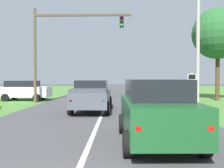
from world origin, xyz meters
The scene contains 8 objects.
ground_plane centered at (0.00, 9.58, 0.00)m, with size 120.00×120.00×0.00m, color #424244.
red_suv_near centered at (2.14, 4.41, 1.07)m, with size 2.39×4.56×2.05m.
pickup_truck_lead centered at (-0.68, 11.48, 0.99)m, with size 2.36×5.03×1.93m.
traffic_light centered at (-3.81, 16.58, 5.18)m, with size 8.07×0.40×7.79m.
keep_moving_sign centered at (6.35, 14.54, 1.59)m, with size 0.60×0.09×2.49m.
oak_tree_right centered at (9.97, 18.89, 6.04)m, with size 4.59×4.59×8.35m.
crossing_suv_far centered at (-7.57, 18.52, 0.95)m, with size 4.49×2.20×1.80m.
utility_pole_right centered at (7.27, 16.07, 4.29)m, with size 0.28×0.28×8.57m, color #9E998E.
Camera 1 is at (0.89, -3.50, 2.12)m, focal length 39.25 mm.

